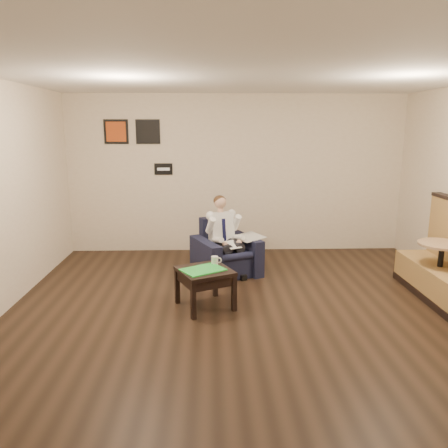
{
  "coord_description": "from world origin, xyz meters",
  "views": [
    {
      "loc": [
        -0.47,
        -4.82,
        2.22
      ],
      "look_at": [
        -0.28,
        1.2,
        0.89
      ],
      "focal_mm": 35.0,
      "sensor_mm": 36.0,
      "label": 1
    }
  ],
  "objects_px": {
    "smartphone": "(203,264)",
    "coffee_mug": "(215,260)",
    "side_table": "(205,288)",
    "cafe_table": "(439,271)",
    "seated_man": "(229,239)",
    "armchair": "(226,248)",
    "green_folder": "(203,270)"
  },
  "relations": [
    {
      "from": "smartphone",
      "to": "coffee_mug",
      "type": "bearing_deg",
      "value": -7.1
    },
    {
      "from": "side_table",
      "to": "cafe_table",
      "type": "bearing_deg",
      "value": 3.97
    },
    {
      "from": "seated_man",
      "to": "coffee_mug",
      "type": "relative_size",
      "value": 10.92
    },
    {
      "from": "armchair",
      "to": "side_table",
      "type": "distance_m",
      "value": 1.33
    },
    {
      "from": "side_table",
      "to": "smartphone",
      "type": "height_order",
      "value": "smartphone"
    },
    {
      "from": "armchair",
      "to": "coffee_mug",
      "type": "distance_m",
      "value": 1.1
    },
    {
      "from": "side_table",
      "to": "smartphone",
      "type": "distance_m",
      "value": 0.31
    },
    {
      "from": "side_table",
      "to": "coffee_mug",
      "type": "bearing_deg",
      "value": 58.29
    },
    {
      "from": "green_folder",
      "to": "side_table",
      "type": "bearing_deg",
      "value": 58.29
    },
    {
      "from": "smartphone",
      "to": "armchair",
      "type": "bearing_deg",
      "value": 58.3
    },
    {
      "from": "green_folder",
      "to": "smartphone",
      "type": "relative_size",
      "value": 3.21
    },
    {
      "from": "armchair",
      "to": "cafe_table",
      "type": "bearing_deg",
      "value": -45.02
    },
    {
      "from": "green_folder",
      "to": "cafe_table",
      "type": "xyz_separation_m",
      "value": [
        3.12,
        0.25,
        -0.13
      ]
    },
    {
      "from": "coffee_mug",
      "to": "cafe_table",
      "type": "bearing_deg",
      "value": 0.22
    },
    {
      "from": "armchair",
      "to": "cafe_table",
      "type": "height_order",
      "value": "armchair"
    },
    {
      "from": "smartphone",
      "to": "green_folder",
      "type": "bearing_deg",
      "value": -103.96
    },
    {
      "from": "armchair",
      "to": "seated_man",
      "type": "bearing_deg",
      "value": -90.0
    },
    {
      "from": "armchair",
      "to": "side_table",
      "type": "xyz_separation_m",
      "value": [
        -0.31,
        -1.28,
        -0.17
      ]
    },
    {
      "from": "coffee_mug",
      "to": "seated_man",
      "type": "bearing_deg",
      "value": 76.61
    },
    {
      "from": "side_table",
      "to": "cafe_table",
      "type": "relative_size",
      "value": 0.81
    },
    {
      "from": "smartphone",
      "to": "cafe_table",
      "type": "height_order",
      "value": "cafe_table"
    },
    {
      "from": "armchair",
      "to": "cafe_table",
      "type": "distance_m",
      "value": 2.98
    },
    {
      "from": "seated_man",
      "to": "cafe_table",
      "type": "height_order",
      "value": "seated_man"
    },
    {
      "from": "green_folder",
      "to": "armchair",
      "type": "bearing_deg",
      "value": 75.71
    },
    {
      "from": "smartphone",
      "to": "cafe_table",
      "type": "relative_size",
      "value": 0.21
    },
    {
      "from": "side_table",
      "to": "green_folder",
      "type": "xyz_separation_m",
      "value": [
        -0.02,
        -0.03,
        0.26
      ]
    },
    {
      "from": "armchair",
      "to": "side_table",
      "type": "relative_size",
      "value": 1.42
    },
    {
      "from": "armchair",
      "to": "green_folder",
      "type": "xyz_separation_m",
      "value": [
        -0.33,
        -1.31,
        0.09
      ]
    },
    {
      "from": "armchair",
      "to": "side_table",
      "type": "height_order",
      "value": "armchair"
    },
    {
      "from": "side_table",
      "to": "cafe_table",
      "type": "distance_m",
      "value": 3.1
    },
    {
      "from": "armchair",
      "to": "coffee_mug",
      "type": "bearing_deg",
      "value": -124.0
    },
    {
      "from": "green_folder",
      "to": "smartphone",
      "type": "height_order",
      "value": "green_folder"
    }
  ]
}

